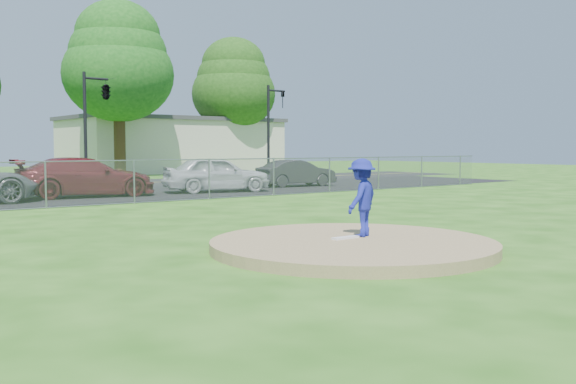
% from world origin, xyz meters
% --- Properties ---
extents(ground, '(120.00, 120.00, 0.00)m').
position_xyz_m(ground, '(0.00, 10.00, 0.00)').
color(ground, '#235813').
rests_on(ground, ground).
extents(pitchers_mound, '(5.40, 5.40, 0.20)m').
position_xyz_m(pitchers_mound, '(0.00, 0.00, 0.10)').
color(pitchers_mound, '#927950').
rests_on(pitchers_mound, ground).
extents(pitching_rubber, '(0.60, 0.15, 0.04)m').
position_xyz_m(pitching_rubber, '(0.00, 0.20, 0.22)').
color(pitching_rubber, white).
rests_on(pitching_rubber, pitchers_mound).
extents(chain_link_fence, '(40.00, 0.06, 1.50)m').
position_xyz_m(chain_link_fence, '(0.00, 12.00, 0.75)').
color(chain_link_fence, gray).
rests_on(chain_link_fence, ground).
extents(parking_lot, '(50.00, 8.00, 0.01)m').
position_xyz_m(parking_lot, '(0.00, 16.50, 0.01)').
color(parking_lot, black).
rests_on(parking_lot, ground).
extents(street, '(60.00, 7.00, 0.01)m').
position_xyz_m(street, '(0.00, 24.00, 0.00)').
color(street, black).
rests_on(street, ground).
extents(commercial_building, '(16.40, 9.40, 4.30)m').
position_xyz_m(commercial_building, '(16.00, 38.00, 2.16)').
color(commercial_building, beige).
rests_on(commercial_building, ground).
extents(tree_right, '(7.28, 7.28, 11.63)m').
position_xyz_m(tree_right, '(9.00, 32.00, 7.65)').
color(tree_right, '#382514').
rests_on(tree_right, ground).
extents(tree_far_right, '(6.72, 6.72, 10.74)m').
position_xyz_m(tree_far_right, '(20.00, 35.00, 7.06)').
color(tree_far_right, '#3A2615').
rests_on(tree_far_right, ground).
extents(traffic_signal_center, '(1.42, 2.48, 5.60)m').
position_xyz_m(traffic_signal_center, '(3.97, 22.00, 4.61)').
color(traffic_signal_center, black).
rests_on(traffic_signal_center, ground).
extents(traffic_signal_right, '(1.28, 0.20, 5.60)m').
position_xyz_m(traffic_signal_right, '(14.24, 22.00, 3.36)').
color(traffic_signal_right, black).
rests_on(traffic_signal_right, ground).
extents(pitcher, '(1.13, 0.91, 1.53)m').
position_xyz_m(pitcher, '(0.48, 0.26, 0.97)').
color(pitcher, navy).
rests_on(pitcher, pitchers_mound).
extents(parked_car_darkred, '(5.58, 2.87, 1.55)m').
position_xyz_m(parked_car_darkred, '(0.73, 15.91, 0.78)').
color(parked_car_darkred, maroon).
rests_on(parked_car_darkred, parking_lot).
extents(parked_car_pearl, '(4.93, 2.96, 1.57)m').
position_xyz_m(parked_car_pearl, '(6.26, 15.19, 0.80)').
color(parked_car_pearl, silver).
rests_on(parked_car_pearl, parking_lot).
extents(parked_car_charcoal, '(4.11, 1.85, 1.31)m').
position_xyz_m(parked_car_charcoal, '(11.54, 16.24, 0.66)').
color(parked_car_charcoal, '#2B2A2D').
rests_on(parked_car_charcoal, parking_lot).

